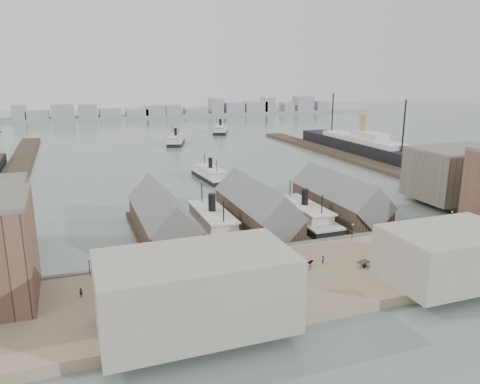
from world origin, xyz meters
name	(u,v)px	position (x,y,z in m)	size (l,w,h in m)	color
ground	(282,245)	(0.00, 0.00, 0.00)	(900.00, 900.00, 0.00)	#566462
quay	(324,274)	(0.00, -20.00, 1.00)	(180.00, 30.00, 2.00)	#8A775D
seawall	(292,248)	(0.00, -5.20, 1.15)	(180.00, 1.20, 2.30)	#59544C
west_wharf	(14,177)	(-68.00, 100.00, 0.80)	(10.00, 220.00, 1.60)	#2D231C
east_wharf	(351,158)	(78.00, 90.00, 0.80)	(10.00, 180.00, 1.60)	#2D231C
ferry_shed_west	(162,218)	(-26.00, 16.88, 4.64)	(14.00, 42.00, 12.60)	#2D231C
ferry_shed_center	(256,208)	(0.00, 16.88, 4.64)	(14.00, 42.00, 12.60)	#2D231C
ferry_shed_east	(339,199)	(26.00, 16.88, 4.64)	(14.00, 42.00, 12.60)	#2D231C
warehouse_east_back	(458,174)	(68.00, 15.00, 9.50)	(28.00, 20.00, 15.00)	#60564C
street_bldg_center	(449,255)	(20.00, -32.00, 7.00)	(24.00, 16.00, 10.00)	gray
street_bldg_west	(196,291)	(-30.00, -32.00, 8.00)	(30.00, 16.00, 12.00)	gray
lamp_post_far_w	(89,263)	(-45.00, -7.00, 4.71)	(0.44, 0.44, 3.92)	black
lamp_post_near_w	(234,244)	(-15.00, -7.00, 4.71)	(0.44, 0.44, 3.92)	black
lamp_post_near_e	(353,229)	(15.00, -7.00, 4.71)	(0.44, 0.44, 3.92)	black
lamp_post_far_e	(452,216)	(45.00, -7.00, 4.71)	(0.44, 0.44, 3.92)	black
far_shore	(120,113)	(-2.07, 334.14, 3.91)	(500.00, 40.00, 15.72)	gray
ferry_docked_west	(212,222)	(-13.00, 15.80, 2.53)	(9.06, 30.20, 10.78)	black
ferry_docked_east	(304,214)	(13.00, 13.55, 2.42)	(8.66, 28.86, 10.31)	black
ferry_open_near	(211,174)	(3.79, 73.41, 2.13)	(9.48, 25.96, 9.10)	black
ferry_open_mid	(176,140)	(10.82, 166.36, 2.29)	(16.36, 28.58, 9.78)	black
ferry_open_far	(220,129)	(49.87, 204.37, 2.35)	(18.16, 29.25, 10.04)	black
ocean_steamer	(363,146)	(92.00, 101.39, 4.37)	(13.90, 101.55, 20.31)	black
horse_cart_left	(120,297)	(-40.48, -19.40, 2.79)	(4.47, 3.88, 1.52)	black
horse_cart_center	(305,264)	(-3.30, -17.94, 2.80)	(4.95, 1.86, 1.57)	black
horse_cart_right	(373,263)	(10.09, -22.15, 2.85)	(4.88, 2.88, 1.69)	black
pedestrian_0	(81,293)	(-46.91, -15.51, 2.86)	(0.63, 0.46, 1.72)	black
pedestrian_1	(133,301)	(-38.57, -21.89, 2.90)	(0.87, 0.68, 1.80)	black
pedestrian_2	(223,258)	(-18.13, -9.08, 2.80)	(1.03, 0.59, 1.59)	black
pedestrian_3	(258,278)	(-15.02, -20.73, 2.83)	(0.98, 0.41, 1.67)	black
pedestrian_4	(279,259)	(-7.22, -13.70, 2.88)	(0.86, 0.56, 1.76)	black
pedestrian_5	(323,260)	(1.15, -17.32, 2.87)	(0.64, 0.46, 1.74)	black
pedestrian_6	(400,231)	(28.07, -8.00, 2.80)	(0.78, 0.61, 1.60)	black
pedestrian_7	(473,247)	(36.61, -22.23, 2.79)	(1.02, 0.59, 1.58)	black
pedestrian_8	(461,227)	(44.61, -10.83, 2.86)	(1.00, 0.42, 1.71)	black
pedestrian_10	(397,234)	(26.18, -9.43, 2.84)	(0.81, 0.63, 1.67)	black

